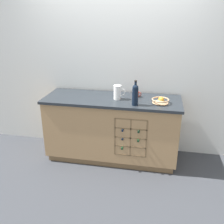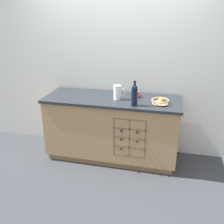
% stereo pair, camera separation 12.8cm
% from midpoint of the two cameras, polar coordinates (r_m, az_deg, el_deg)
% --- Properties ---
extents(ground_plane, '(14.00, 14.00, 0.00)m').
position_cam_midpoint_polar(ground_plane, '(3.70, -1.01, -10.09)').
color(ground_plane, '#383A3F').
extents(back_wall, '(4.40, 0.06, 2.55)m').
position_cam_midpoint_polar(back_wall, '(3.58, 0.11, 10.81)').
color(back_wall, silver).
rests_on(back_wall, ground_plane).
extents(kitchen_island, '(1.82, 0.67, 0.90)m').
position_cam_midpoint_polar(kitchen_island, '(3.48, -1.00, -3.75)').
color(kitchen_island, brown).
rests_on(kitchen_island, ground_plane).
extents(fruit_bowl, '(0.22, 0.22, 0.08)m').
position_cam_midpoint_polar(fruit_bowl, '(3.16, 9.90, 2.61)').
color(fruit_bowl, tan).
rests_on(fruit_bowl, kitchen_island).
extents(white_pitcher, '(0.16, 0.10, 0.19)m').
position_cam_midpoint_polar(white_pitcher, '(3.25, 0.17, 4.58)').
color(white_pitcher, white).
rests_on(white_pitcher, kitchen_island).
extents(ceramic_mug, '(0.12, 0.08, 0.08)m').
position_cam_midpoint_polar(ceramic_mug, '(3.37, 4.45, 4.09)').
color(ceramic_mug, '#B7473D').
rests_on(ceramic_mug, kitchen_island).
extents(standing_wine_bottle, '(0.08, 0.08, 0.31)m').
position_cam_midpoint_polar(standing_wine_bottle, '(3.03, 4.12, 4.06)').
color(standing_wine_bottle, black).
rests_on(standing_wine_bottle, kitchen_island).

